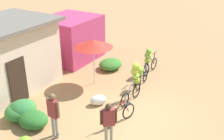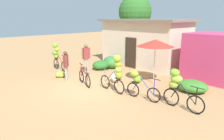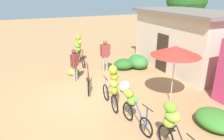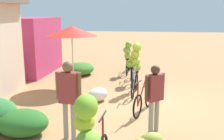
% 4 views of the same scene
% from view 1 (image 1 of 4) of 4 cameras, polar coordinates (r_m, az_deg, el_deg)
% --- Properties ---
extents(ground_plane, '(60.00, 60.00, 0.00)m').
position_cam_1_polar(ground_plane, '(11.26, 4.11, -9.32)').
color(ground_plane, '#AF8052').
extents(shop_pink, '(3.20, 2.80, 2.47)m').
position_cam_1_polar(shop_pink, '(16.46, -8.54, 6.44)').
color(shop_pink, '#C33867').
rests_on(shop_pink, ground).
extents(hedge_bush_front_left, '(0.98, 1.17, 0.58)m').
position_cam_1_polar(hedge_bush_front_left, '(10.90, -15.81, -9.75)').
color(hedge_bush_front_left, '#2B6826').
rests_on(hedge_bush_front_left, ground).
extents(hedge_bush_front_right, '(0.97, 0.96, 0.78)m').
position_cam_1_polar(hedge_bush_front_right, '(11.39, -18.06, -7.85)').
color(hedge_bush_front_right, '#317136').
rests_on(hedge_bush_front_right, ground).
extents(hedge_bush_mid, '(1.32, 1.06, 0.71)m').
position_cam_1_polar(hedge_bush_mid, '(11.48, -18.15, -7.82)').
color(hedge_bush_mid, '#397E36').
rests_on(hedge_bush_mid, ground).
extents(hedge_bush_by_door, '(1.37, 1.18, 0.53)m').
position_cam_1_polar(hedge_bush_by_door, '(15.17, -0.31, 1.20)').
color(hedge_bush_by_door, '#3B7B2A').
rests_on(hedge_bush_by_door, ground).
extents(market_umbrella, '(1.82, 1.82, 2.23)m').
position_cam_1_polar(market_umbrella, '(12.88, -3.85, 5.39)').
color(market_umbrella, beige).
rests_on(market_umbrella, ground).
extents(bicycle_near_pile, '(1.54, 0.53, 0.98)m').
position_cam_1_polar(bicycle_near_pile, '(10.64, 1.53, -9.21)').
color(bicycle_near_pile, black).
rests_on(bicycle_near_pile, ground).
extents(bicycle_center_loaded, '(1.63, 0.38, 1.72)m').
position_cam_1_polar(bicycle_center_loaded, '(11.92, 4.59, -1.88)').
color(bicycle_center_loaded, black).
rests_on(bicycle_center_loaded, ground).
extents(bicycle_by_shop, '(1.60, 0.49, 1.17)m').
position_cam_1_polar(bicycle_by_shop, '(13.00, 5.81, -0.92)').
color(bicycle_by_shop, black).
rests_on(bicycle_by_shop, ground).
extents(bicycle_rightmost, '(1.64, 0.46, 1.48)m').
position_cam_1_polar(bicycle_rightmost, '(14.38, 7.52, 2.20)').
color(bicycle_rightmost, black).
rests_on(bicycle_rightmost, ground).
extents(produce_sack, '(0.82, 0.79, 0.44)m').
position_cam_1_polar(produce_sack, '(11.86, -2.85, -6.15)').
color(produce_sack, silver).
rests_on(produce_sack, ground).
extents(person_vendor, '(0.25, 0.58, 1.74)m').
position_cam_1_polar(person_vendor, '(9.76, -11.91, -8.20)').
color(person_vendor, gray).
rests_on(person_vendor, ground).
extents(person_bystander, '(0.43, 0.44, 1.58)m').
position_cam_1_polar(person_bystander, '(9.31, -0.70, -10.16)').
color(person_bystander, gray).
rests_on(person_bystander, ground).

